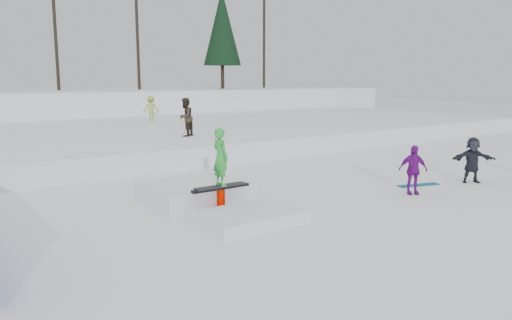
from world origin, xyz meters
TOP-DOWN VIEW (x-y plane):
  - ground at (0.00, 0.00)m, footprint 120.00×120.00m
  - snow_berm at (0.00, 30.00)m, footprint 60.00×14.00m
  - snow_midrise at (0.00, 16.00)m, footprint 50.00×18.00m
  - treeline at (6.18, 28.28)m, footprint 40.24×4.22m
  - walker_olive at (2.88, 10.42)m, footprint 1.03×0.98m
  - walker_ygreen at (5.02, 18.64)m, footprint 1.07×0.81m
  - spectator_purple at (4.50, -0.16)m, footprint 0.89×0.74m
  - spectator_dark at (7.39, -0.27)m, footprint 1.34×1.18m
  - loose_board_teal at (5.64, 0.44)m, footprint 1.42×0.67m
  - jib_rail_feature at (-1.02, 1.97)m, footprint 2.60×4.40m

SIDE VIEW (x-z plane):
  - ground at x=0.00m, z-range 0.00..0.00m
  - loose_board_teal at x=5.64m, z-range 0.00..0.03m
  - jib_rail_feature at x=-1.02m, z-range -0.75..1.36m
  - snow_midrise at x=0.00m, z-range 0.00..0.80m
  - spectator_purple at x=4.50m, z-range 0.00..1.42m
  - spectator_dark at x=7.39m, z-range 0.00..1.46m
  - snow_berm at x=0.00m, z-range 0.00..2.40m
  - walker_ygreen at x=5.02m, z-range 0.80..2.27m
  - walker_olive at x=2.88m, z-range 0.80..2.47m
  - treeline at x=6.18m, z-range 2.20..12.70m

